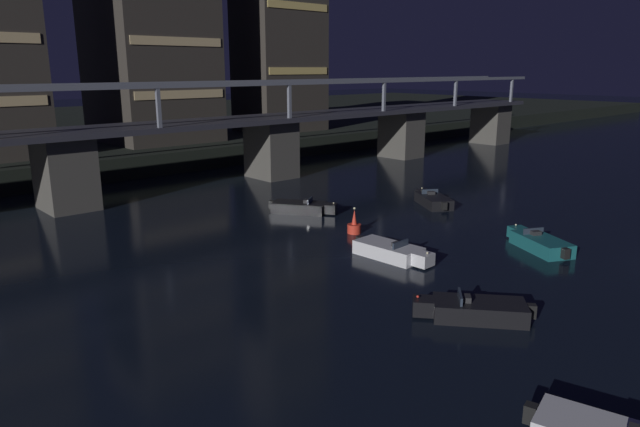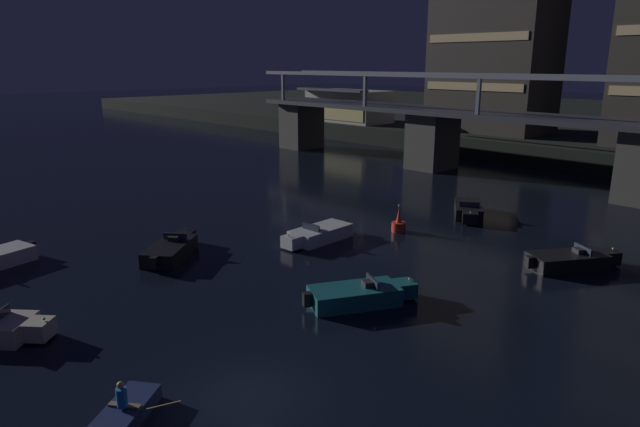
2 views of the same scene
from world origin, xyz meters
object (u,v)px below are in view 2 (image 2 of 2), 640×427
at_px(speedboat_near_center, 571,260).
at_px(channel_buoy, 399,224).
at_px(waterfront_pavilion, 348,106).
at_px(speedboat_near_right, 172,249).
at_px(tower_west_low, 497,13).
at_px(dinghy_with_paddler, 125,412).
at_px(speedboat_mid_center, 468,210).
at_px(speedboat_mid_right, 359,295).
at_px(speedboat_far_left, 318,234).

relative_size(speedboat_near_center, channel_buoy, 2.74).
bearing_deg(waterfront_pavilion, speedboat_near_center, -33.78).
height_order(waterfront_pavilion, speedboat_near_right, waterfront_pavilion).
height_order(tower_west_low, waterfront_pavilion, tower_west_low).
bearing_deg(channel_buoy, tower_west_low, 112.50).
distance_m(speedboat_near_right, dinghy_with_paddler, 14.75).
height_order(speedboat_mid_center, speedboat_mid_right, same).
bearing_deg(dinghy_with_paddler, speedboat_near_center, 80.76).
distance_m(waterfront_pavilion, speedboat_mid_center, 43.66).
distance_m(waterfront_pavilion, speedboat_near_center, 54.14).
distance_m(tower_west_low, speedboat_far_left, 45.49).
bearing_deg(waterfront_pavilion, speedboat_far_left, -48.25).
xyz_separation_m(tower_west_low, speedboat_near_center, (25.08, -34.37, -15.61)).
bearing_deg(speedboat_mid_right, speedboat_mid_center, 106.13).
distance_m(speedboat_near_center, speedboat_near_right, 21.30).
height_order(speedboat_near_right, dinghy_with_paddler, dinghy_with_paddler).
height_order(speedboat_mid_center, channel_buoy, channel_buoy).
bearing_deg(tower_west_low, speedboat_near_right, -79.27).
bearing_deg(speedboat_near_center, speedboat_mid_center, 151.32).
distance_m(speedboat_near_center, speedboat_far_left, 13.92).
relative_size(speedboat_mid_right, channel_buoy, 2.80).
distance_m(waterfront_pavilion, channel_buoy, 46.92).
bearing_deg(speedboat_near_right, tower_west_low, 100.73).
relative_size(tower_west_low, speedboat_mid_right, 5.67).
height_order(speedboat_far_left, channel_buoy, channel_buoy).
distance_m(waterfront_pavilion, speedboat_mid_right, 57.87).
height_order(speedboat_mid_right, speedboat_far_left, same).
relative_size(speedboat_far_left, dinghy_with_paddler, 1.90).
xyz_separation_m(speedboat_near_center, speedboat_mid_right, (-4.55, -11.28, 0.00)).
bearing_deg(speedboat_far_left, channel_buoy, 67.42).
height_order(tower_west_low, speedboat_mid_center, tower_west_low).
bearing_deg(tower_west_low, speedboat_mid_right, -65.78).
xyz_separation_m(tower_west_low, speedboat_near_right, (9.20, -48.58, -15.61)).
distance_m(speedboat_mid_right, channel_buoy, 11.41).
distance_m(tower_west_low, dinghy_with_paddler, 62.76).
height_order(speedboat_near_right, channel_buoy, channel_buoy).
bearing_deg(speedboat_far_left, dinghy_with_paddler, -61.58).
height_order(waterfront_pavilion, speedboat_mid_center, waterfront_pavilion).
bearing_deg(speedboat_mid_right, channel_buoy, 120.06).
relative_size(speedboat_near_center, speedboat_far_left, 0.92).
relative_size(speedboat_far_left, channel_buoy, 2.97).
xyz_separation_m(speedboat_near_right, dinghy_with_paddler, (12.21, -8.27, -0.14)).
distance_m(speedboat_near_right, speedboat_far_left, 8.54).
bearing_deg(dinghy_with_paddler, tower_west_low, 110.64).
bearing_deg(speedboat_near_right, speedboat_far_left, 65.64).
distance_m(tower_west_low, speedboat_near_right, 51.85).
bearing_deg(dinghy_with_paddler, speedboat_far_left, 118.42).
bearing_deg(waterfront_pavilion, speedboat_mid_right, -45.68).
height_order(speedboat_near_right, speedboat_mid_right, same).
bearing_deg(tower_west_low, waterfront_pavilion, -167.60).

